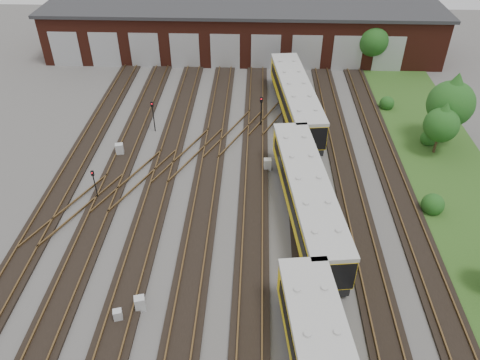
{
  "coord_description": "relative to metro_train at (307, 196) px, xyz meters",
  "views": [
    {
      "loc": [
        2.1,
        -21.64,
        23.9
      ],
      "look_at": [
        0.9,
        7.78,
        2.0
      ],
      "focal_mm": 35.0,
      "sensor_mm": 36.0,
      "label": 1
    }
  ],
  "objects": [
    {
      "name": "relay_cabinet_2",
      "position": [
        -10.84,
        -9.19,
        -1.52
      ],
      "size": [
        0.76,
        0.68,
        1.07
      ],
      "primitive_type": "cube",
      "rotation": [
        0.0,
        0.0,
        0.27
      ],
      "color": "#B1B4B7",
      "rests_on": "ground"
    },
    {
      "name": "signal_mast_2",
      "position": [
        -3.48,
        13.83,
        0.03
      ],
      "size": [
        0.3,
        0.28,
        3.24
      ],
      "rotation": [
        0.0,
        0.0,
        -0.16
      ],
      "color": "black",
      "rests_on": "ground"
    },
    {
      "name": "bush_0",
      "position": [
        10.0,
        1.14,
        -1.17
      ],
      "size": [
        1.76,
        1.76,
        1.76
      ],
      "primitive_type": "sphere",
      "color": "#154A15",
      "rests_on": "ground"
    },
    {
      "name": "tree_0",
      "position": [
        10.0,
        28.83,
        2.04
      ],
      "size": [
        3.84,
        3.84,
        6.37
      ],
      "color": "#372918",
      "rests_on": "ground"
    },
    {
      "name": "signal_mast_3",
      "position": [
        0.68,
        -2.81,
        -0.39
      ],
      "size": [
        0.25,
        0.24,
        2.59
      ],
      "rotation": [
        0.0,
        0.0,
        0.42
      ],
      "color": "black",
      "rests_on": "ground"
    },
    {
      "name": "maintenance_shed",
      "position": [
        -6.01,
        34.07,
        1.15
      ],
      "size": [
        51.0,
        12.5,
        6.35
      ],
      "color": "#4A1C12",
      "rests_on": "ground"
    },
    {
      "name": "signal_mast_1",
      "position": [
        -13.99,
        12.41,
        0.01
      ],
      "size": [
        0.26,
        0.25,
        3.22
      ],
      "rotation": [
        0.0,
        0.0,
        0.06
      ],
      "color": "black",
      "rests_on": "ground"
    },
    {
      "name": "tree_2",
      "position": [
        13.8,
        11.64,
        2.48
      ],
      "size": [
        4.26,
        4.26,
        7.05
      ],
      "color": "#372918",
      "rests_on": "ground"
    },
    {
      "name": "signal_mast_0",
      "position": [
        -16.64,
        1.56,
        -0.28
      ],
      "size": [
        0.23,
        0.22,
        2.77
      ],
      "rotation": [
        0.0,
        0.0,
        0.07
      ],
      "color": "black",
      "rests_on": "ground"
    },
    {
      "name": "bush_1",
      "position": [
        10.04,
        18.26,
        -1.27
      ],
      "size": [
        1.56,
        1.56,
        1.56
      ],
      "primitive_type": "sphere",
      "color": "#154A15",
      "rests_on": "ground"
    },
    {
      "name": "relay_cabinet_1",
      "position": [
        -16.41,
        8.04,
        -1.48
      ],
      "size": [
        0.8,
        0.71,
        1.15
      ],
      "primitive_type": "cube",
      "rotation": [
        0.0,
        0.0,
        0.23
      ],
      "color": "#B1B4B7",
      "rests_on": "ground"
    },
    {
      "name": "relay_cabinet_3",
      "position": [
        1.65,
        19.4,
        -1.48
      ],
      "size": [
        0.83,
        0.76,
        1.14
      ],
      "primitive_type": "cube",
      "rotation": [
        0.0,
        0.0,
        0.34
      ],
      "color": "#B1B4B7",
      "rests_on": "ground"
    },
    {
      "name": "grass_verge",
      "position": [
        13.0,
        4.1,
        -2.03
      ],
      "size": [
        8.0,
        55.0,
        0.05
      ],
      "primitive_type": "cube",
      "color": "#214617",
      "rests_on": "ground"
    },
    {
      "name": "relay_cabinet_4",
      "position": [
        -2.86,
        6.22,
        -1.51
      ],
      "size": [
        0.68,
        0.57,
        1.09
      ],
      "primitive_type": "cube",
      "rotation": [
        0.0,
        0.0,
        0.04
      ],
      "color": "#B1B4B7",
      "rests_on": "ground"
    },
    {
      "name": "relay_cabinet_0",
      "position": [
        -12.01,
        -10.06,
        -1.62
      ],
      "size": [
        0.63,
        0.57,
        0.88
      ],
      "primitive_type": "cube",
      "rotation": [
        0.0,
        0.0,
        0.28
      ],
      "color": "#B1B4B7",
      "rests_on": "ground"
    },
    {
      "name": "ground",
      "position": [
        -6.0,
        -5.9,
        -2.05
      ],
      "size": [
        120.0,
        120.0,
        0.0
      ],
      "primitive_type": "plane",
      "color": "#42403E",
      "rests_on": "ground"
    },
    {
      "name": "track_network",
      "position": [
        -6.17,
        -5.31,
        -1.95
      ],
      "size": [
        30.4,
        70.0,
        0.33
      ],
      "color": "black",
      "rests_on": "ground"
    },
    {
      "name": "bush_2",
      "position": [
        12.51,
        11.2,
        -1.28
      ],
      "size": [
        1.55,
        1.55,
        1.55
      ],
      "primitive_type": "sphere",
      "color": "#154A15",
      "rests_on": "ground"
    },
    {
      "name": "metro_train",
      "position": [
        0.0,
        0.0,
        0.0
      ],
      "size": [
        4.86,
        48.51,
        3.36
      ],
      "rotation": [
        0.0,
        0.0,
        0.12
      ],
      "color": "black",
      "rests_on": "ground"
    },
    {
      "name": "tree_1",
      "position": [
        12.61,
        9.59,
        1.28
      ],
      "size": [
        3.13,
        3.13,
        5.18
      ],
      "color": "#372918",
      "rests_on": "ground"
    }
  ]
}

